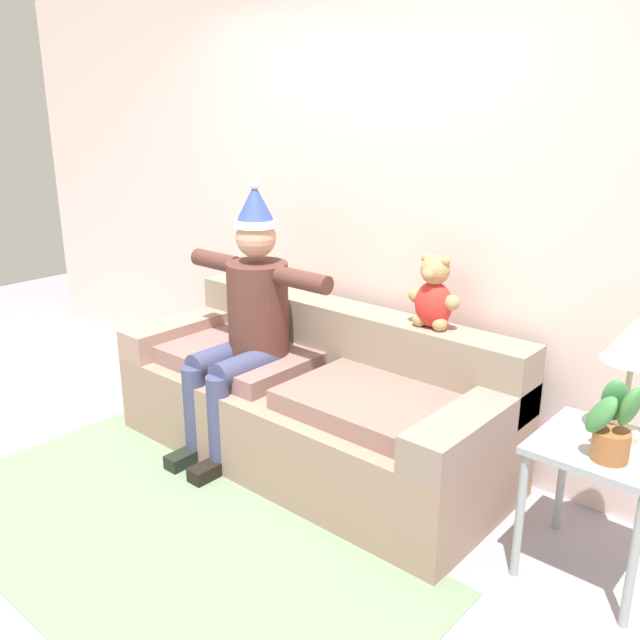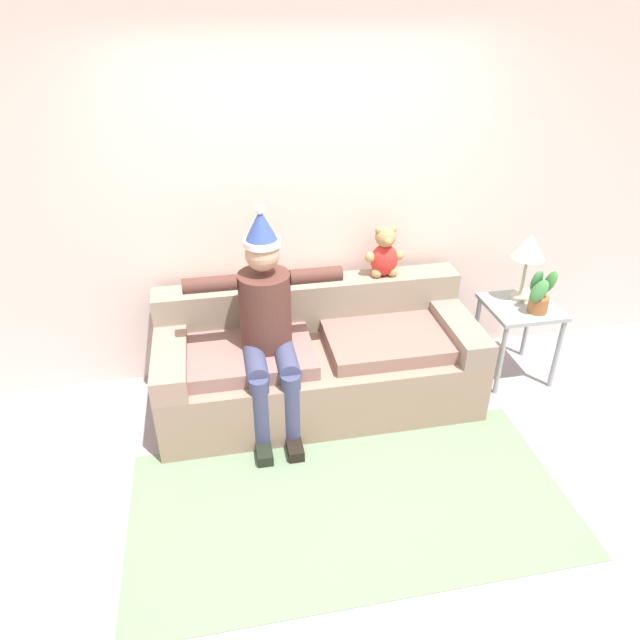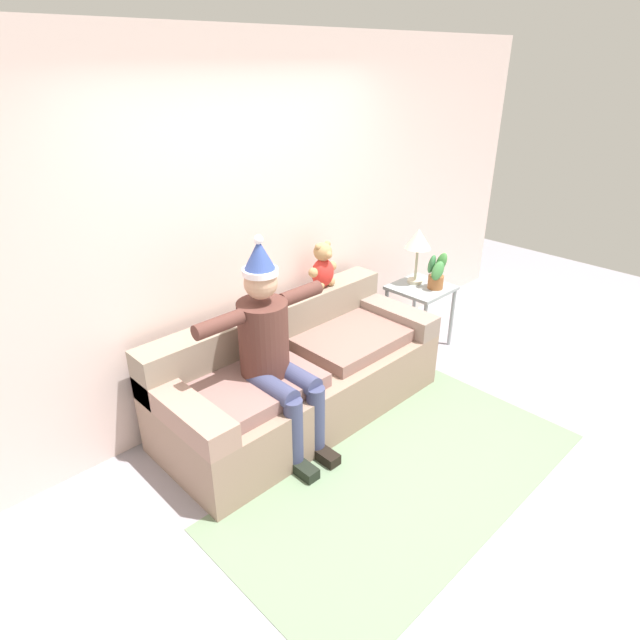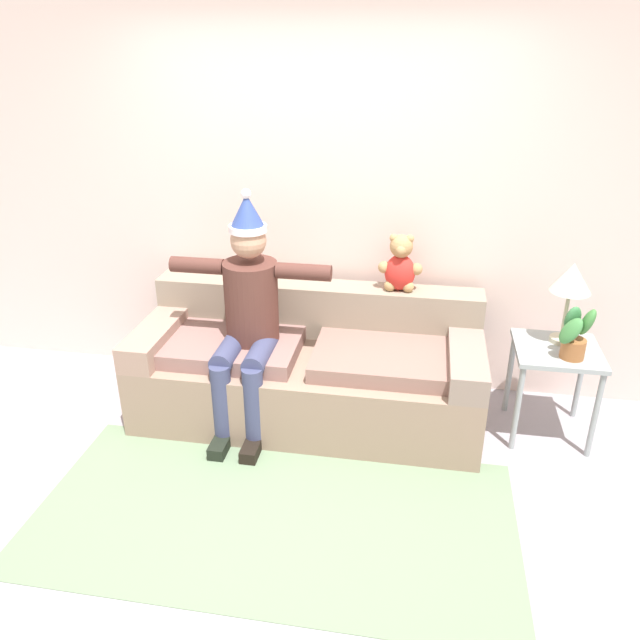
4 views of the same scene
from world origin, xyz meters
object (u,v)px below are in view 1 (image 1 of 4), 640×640
(table_lamp, at_px, (634,345))
(couch, at_px, (314,402))
(side_table, at_px, (601,466))
(potted_plant, at_px, (613,423))
(person_seated, at_px, (246,318))
(teddy_bear, at_px, (434,295))

(table_lamp, bearing_deg, couch, -176.14)
(side_table, xyz_separation_m, potted_plant, (0.05, -0.11, 0.25))
(person_seated, height_order, potted_plant, person_seated)
(teddy_bear, relative_size, potted_plant, 1.12)
(side_table, bearing_deg, teddy_bear, 164.05)
(person_seated, xyz_separation_m, potted_plant, (1.96, 0.06, -0.02))
(teddy_bear, distance_m, side_table, 1.14)
(table_lamp, bearing_deg, teddy_bear, 169.79)
(couch, xyz_separation_m, side_table, (1.55, 0.01, 0.18))
(couch, xyz_separation_m, potted_plant, (1.60, -0.10, 0.43))
(couch, distance_m, person_seated, 0.60)
(table_lamp, height_order, potted_plant, table_lamp)
(person_seated, relative_size, potted_plant, 4.50)
(side_table, bearing_deg, table_lamp, 72.77)
(couch, relative_size, teddy_bear, 5.82)
(teddy_bear, height_order, side_table, teddy_bear)
(side_table, bearing_deg, person_seated, -174.96)
(person_seated, relative_size, side_table, 2.52)
(couch, height_order, teddy_bear, teddy_bear)
(person_seated, xyz_separation_m, teddy_bear, (0.91, 0.45, 0.20))
(couch, distance_m, teddy_bear, 0.90)
(teddy_bear, distance_m, potted_plant, 1.14)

